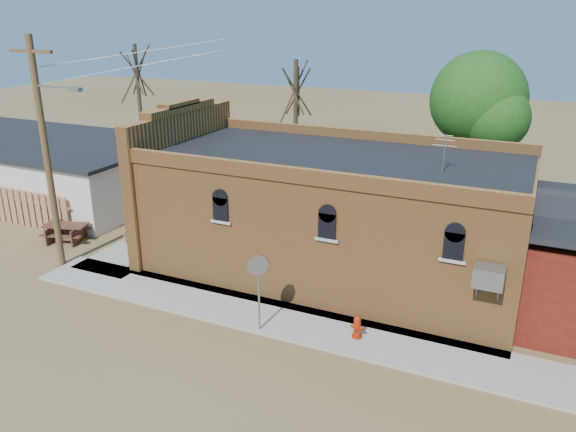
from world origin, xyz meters
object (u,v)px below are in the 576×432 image
at_px(brick_bar, 326,212).
at_px(stop_sign, 259,272).
at_px(utility_pole, 47,150).
at_px(fire_hydrant, 357,327).
at_px(trash_barrel, 149,248).
at_px(picnic_table, 66,230).

bearing_deg(brick_bar, stop_sign, -91.53).
distance_m(utility_pole, fire_hydrant, 13.37).
relative_size(fire_hydrant, trash_barrel, 0.87).
bearing_deg(utility_pole, brick_bar, 23.69).
bearing_deg(picnic_table, stop_sign, -33.08).
xyz_separation_m(utility_pole, trash_barrel, (2.84, 1.94, -4.26)).
height_order(utility_pole, picnic_table, utility_pole).
relative_size(brick_bar, utility_pole, 1.82).
height_order(trash_barrel, picnic_table, trash_barrel).
height_order(stop_sign, picnic_table, stop_sign).
xyz_separation_m(fire_hydrant, stop_sign, (-3.00, -0.84, 1.64)).
bearing_deg(stop_sign, utility_pole, 160.88).
height_order(brick_bar, trash_barrel, brick_bar).
distance_m(fire_hydrant, trash_barrel, 10.06).
distance_m(brick_bar, utility_pole, 10.96).
xyz_separation_m(utility_pole, stop_sign, (9.64, -1.20, -2.68)).
distance_m(fire_hydrant, stop_sign, 3.52).
height_order(fire_hydrant, trash_barrel, trash_barrel).
height_order(fire_hydrant, stop_sign, stop_sign).
bearing_deg(brick_bar, utility_pole, -156.31).
xyz_separation_m(brick_bar, picnic_table, (-11.57, -2.29, -1.82)).
bearing_deg(stop_sign, trash_barrel, 143.20).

